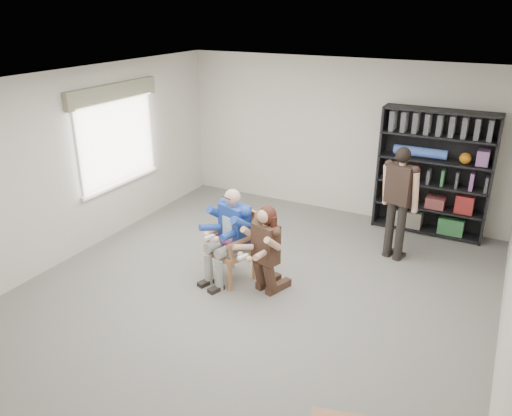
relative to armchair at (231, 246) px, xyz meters
The scene contains 8 objects.
room_shell 1.06m from the armchair, 37.10° to the right, with size 6.00×7.00×2.80m, color silver, non-canonical shape.
floor 0.79m from the armchair, 37.10° to the right, with size 6.00×7.00×0.01m, color slate.
window_left 2.79m from the armchair, 165.45° to the left, with size 0.16×2.00×1.75m, color white, non-canonical shape.
armchair is the anchor object (origin of this frame).
seated_man 0.16m from the armchair, 90.00° to the right, with size 0.58×0.81×1.36m, color navy, non-canonical shape.
kneeling_woman 0.60m from the armchair, 11.69° to the right, with size 0.52×0.84×1.24m, color #332319, non-canonical shape.
bookshelf 3.68m from the armchair, 53.40° to the left, with size 1.80×0.38×2.10m, color black, non-canonical shape.
standing_man 2.56m from the armchair, 41.94° to the left, with size 0.54×0.30×1.75m, color black, non-canonical shape.
Camera 1 is at (2.71, -4.99, 3.64)m, focal length 35.00 mm.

